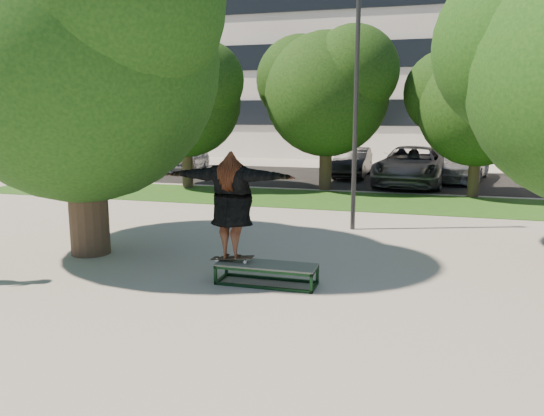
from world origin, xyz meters
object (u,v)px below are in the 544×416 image
(car_silver_a, at_px, (187,159))
(car_grey, at_px, (412,166))
(car_silver_b, at_px, (460,163))
(lamppost, at_px, (356,108))
(grind_box, at_px, (267,274))
(tree_left, at_px, (77,45))
(car_dark, at_px, (352,162))

(car_silver_a, height_order, car_grey, car_grey)
(car_silver_a, bearing_deg, car_silver_b, -5.79)
(lamppost, relative_size, car_silver_a, 1.58)
(lamppost, relative_size, grind_box, 3.39)
(lamppost, bearing_deg, car_silver_a, 131.45)
(grind_box, bearing_deg, car_grey, 81.39)
(tree_left, xyz_separation_m, lamppost, (5.29, 3.91, -1.27))
(lamppost, relative_size, car_grey, 1.05)
(car_dark, distance_m, car_silver_b, 4.84)
(car_silver_a, distance_m, car_dark, 8.50)
(lamppost, height_order, car_silver_b, lamppost)
(car_silver_a, relative_size, car_grey, 0.67)
(tree_left, xyz_separation_m, car_dark, (3.79, 15.32, -3.73))
(grind_box, distance_m, car_silver_b, 17.02)
(tree_left, relative_size, car_silver_b, 1.33)
(grind_box, height_order, car_silver_b, car_silver_b)
(car_silver_b, bearing_deg, car_grey, -122.85)
(tree_left, bearing_deg, car_silver_b, 60.73)
(grind_box, relative_size, car_dark, 0.43)
(lamppost, distance_m, car_silver_b, 12.21)
(lamppost, xyz_separation_m, car_silver_a, (-10.00, 11.32, -2.49))
(car_grey, bearing_deg, tree_left, -110.29)
(car_dark, bearing_deg, grind_box, -87.41)
(tree_left, bearing_deg, lamppost, 36.42)
(car_silver_a, relative_size, car_dark, 0.92)
(grind_box, xyz_separation_m, car_silver_a, (-9.10, 16.29, 0.47))
(car_dark, bearing_deg, car_grey, -36.20)
(lamppost, height_order, car_grey, lamppost)
(tree_left, distance_m, car_grey, 15.22)
(lamppost, xyz_separation_m, car_dark, (-1.50, 11.41, -2.46))
(grind_box, bearing_deg, car_silver_a, 119.18)
(lamppost, height_order, grind_box, lamppost)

